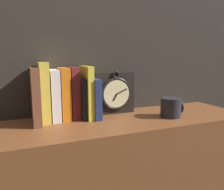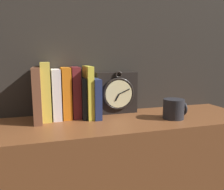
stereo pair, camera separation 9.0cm
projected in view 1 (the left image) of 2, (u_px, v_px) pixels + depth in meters
name	position (u px, v px, depth m)	size (l,w,h in m)	color
clock	(113.00, 93.00, 1.04)	(0.19, 0.08, 0.20)	black
book_slot0_brown	(35.00, 96.00, 0.86)	(0.03, 0.16, 0.22)	brown
book_slot1_yellow	(44.00, 92.00, 0.89)	(0.04, 0.13, 0.24)	#DEC446
book_slot2_white	(54.00, 95.00, 0.91)	(0.04, 0.12, 0.21)	white
book_slot3_orange	(64.00, 94.00, 0.93)	(0.04, 0.11, 0.22)	orange
book_slot4_maroon	(74.00, 93.00, 0.94)	(0.04, 0.11, 0.22)	maroon
book_slot5_black	(81.00, 98.00, 0.95)	(0.02, 0.14, 0.17)	black
book_slot6_yellow	(87.00, 92.00, 0.95)	(0.03, 0.15, 0.23)	yellow
book_slot7_navy	(93.00, 98.00, 0.96)	(0.03, 0.16, 0.17)	navy
mug	(171.00, 107.00, 0.97)	(0.10, 0.09, 0.09)	#232328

